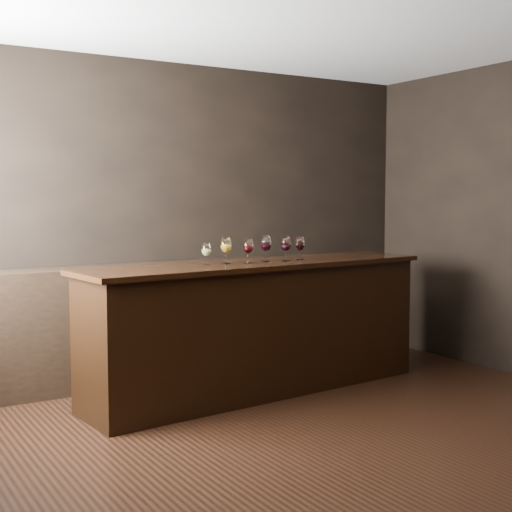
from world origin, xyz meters
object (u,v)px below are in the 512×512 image
back_bar_shelf (142,323)px  glass_amber (226,246)px  glass_red_c (286,244)px  bar_counter (258,330)px  glass_red_b (266,244)px  glass_red_d (300,244)px  glass_red_a (248,247)px  glass_white (206,250)px

back_bar_shelf → glass_amber: size_ratio=13.45×
glass_amber → glass_red_c: glass_amber is taller
bar_counter → back_bar_shelf: bearing=123.8°
glass_red_b → glass_red_d: glass_red_b is taller
glass_amber → glass_red_a: bearing=-15.8°
glass_white → glass_red_a: size_ratio=0.89×
bar_counter → glass_red_a: glass_red_a is taller
back_bar_shelf → glass_red_b: size_ratio=13.30×
bar_counter → glass_red_c: bearing=-10.1°
bar_counter → glass_red_b: size_ratio=13.91×
glass_white → glass_red_a: bearing=-3.8°
back_bar_shelf → glass_red_c: glass_red_c is taller
glass_red_a → glass_red_d: glass_red_a is taller
glass_white → bar_counter: bearing=1.2°
back_bar_shelf → glass_amber: bearing=-64.5°
back_bar_shelf → glass_white: (0.20, -0.84, 0.68)m
glass_white → back_bar_shelf: bearing=103.4°
glass_red_d → back_bar_shelf: bearing=143.5°
glass_red_b → glass_white: bearing=-178.0°
glass_white → glass_red_d: bearing=1.8°
glass_amber → back_bar_shelf: bearing=115.5°
bar_counter → glass_amber: 0.75m
bar_counter → glass_red_c: glass_red_c is taller
glass_white → glass_amber: (0.19, 0.03, 0.02)m
bar_counter → glass_white: (-0.47, -0.01, 0.67)m
back_bar_shelf → glass_red_a: (0.56, -0.86, 0.69)m
glass_amber → glass_red_d: size_ratio=1.08×
glass_amber → glass_red_d: glass_amber is taller
bar_counter → glass_red_b: glass_red_b is taller
bar_counter → back_bar_shelf: bar_counter is taller
back_bar_shelf → glass_white: 1.10m
bar_counter → glass_red_b: bearing=1.8°
back_bar_shelf → glass_red_b: bearing=-47.3°
back_bar_shelf → glass_amber: 1.14m
back_bar_shelf → glass_red_b: (0.76, -0.82, 0.70)m
back_bar_shelf → glass_red_c: 1.44m
glass_red_a → bar_counter: bearing=16.6°
back_bar_shelf → glass_red_d: 1.53m
glass_white → glass_red_b: bearing=2.0°
glass_red_d → glass_red_c: bearing=-166.8°
bar_counter → glass_red_d: bearing=-2.9°
bar_counter → glass_red_a: bearing=-168.6°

